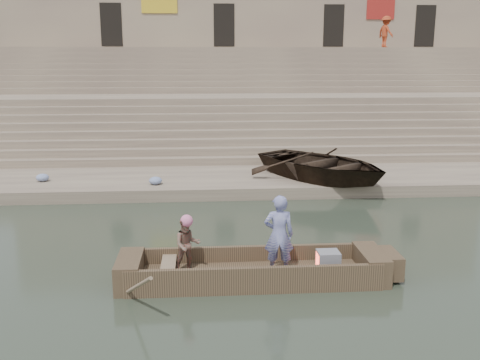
{
  "coord_description": "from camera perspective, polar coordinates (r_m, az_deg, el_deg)",
  "views": [
    {
      "loc": [
        -3.59,
        -11.09,
        4.62
      ],
      "look_at": [
        -2.55,
        2.97,
        1.4
      ],
      "focal_mm": 40.28,
      "sensor_mm": 36.0,
      "label": 1
    }
  ],
  "objects": [
    {
      "name": "building_wall",
      "position": [
        37.77,
        1.27,
        14.34
      ],
      "size": [
        32.0,
        5.07,
        11.2
      ],
      "color": "#9D8A6A",
      "rests_on": "ground"
    },
    {
      "name": "standing_man",
      "position": [
        11.12,
        4.14,
        -5.82
      ],
      "size": [
        0.64,
        0.44,
        1.68
      ],
      "primitive_type": "imported",
      "rotation": [
        0.0,
        0.0,
        3.08
      ],
      "color": "navy",
      "rests_on": "main_rowboat"
    },
    {
      "name": "mid_landing",
      "position": [
        27.02,
        3.45,
        5.99
      ],
      "size": [
        32.0,
        3.0,
        2.8
      ],
      "primitive_type": "cube",
      "color": "gray",
      "rests_on": "ground"
    },
    {
      "name": "television",
      "position": [
        11.67,
        9.26,
        -8.41
      ],
      "size": [
        0.46,
        0.42,
        0.4
      ],
      "color": "gray",
      "rests_on": "main_rowboat"
    },
    {
      "name": "main_rowboat",
      "position": [
        11.53,
        1.3,
        -10.16
      ],
      "size": [
        5.0,
        1.3,
        0.22
      ],
      "primitive_type": "cube",
      "color": "brown",
      "rests_on": "ground"
    },
    {
      "name": "ghat_steps",
      "position": [
        28.65,
        3.01,
        7.19
      ],
      "size": [
        32.0,
        11.0,
        5.2
      ],
      "color": "gray",
      "rests_on": "ground"
    },
    {
      "name": "lower_landing",
      "position": [
        19.92,
        6.26,
        -0.03
      ],
      "size": [
        32.0,
        4.0,
        0.4
      ],
      "primitive_type": "cube",
      "color": "gray",
      "rests_on": "ground"
    },
    {
      "name": "cloth_bundles",
      "position": [
        19.13,
        -14.78,
        0.09
      ],
      "size": [
        4.41,
        1.22,
        0.26
      ],
      "color": "#3F5999",
      "rests_on": "lower_landing"
    },
    {
      "name": "rowing_man",
      "position": [
        11.34,
        -5.62,
        -6.85
      ],
      "size": [
        0.64,
        0.54,
        1.17
      ],
      "primitive_type": "imported",
      "rotation": [
        0.0,
        0.0,
        0.2
      ],
      "color": "#246C54",
      "rests_on": "main_rowboat"
    },
    {
      "name": "beached_rowboat",
      "position": [
        19.18,
        8.73,
        1.65
      ],
      "size": [
        6.09,
        6.39,
        1.08
      ],
      "primitive_type": "imported",
      "rotation": [
        0.0,
        0.0,
        0.64
      ],
      "color": "#2D2116",
      "rests_on": "lower_landing"
    },
    {
      "name": "upper_landing",
      "position": [
        33.84,
        1.89,
        9.43
      ],
      "size": [
        32.0,
        3.0,
        5.2
      ],
      "primitive_type": "cube",
      "color": "gray",
      "rests_on": "ground"
    },
    {
      "name": "ground",
      "position": [
        12.54,
        12.89,
        -9.09
      ],
      "size": [
        120.0,
        120.0,
        0.0
      ],
      "primitive_type": "plane",
      "color": "#242F23",
      "rests_on": "ground"
    },
    {
      "name": "pedestrian",
      "position": [
        34.59,
        15.19,
        14.91
      ],
      "size": [
        1.04,
        1.35,
        1.84
      ],
      "primitive_type": "imported",
      "rotation": [
        0.0,
        0.0,
        1.91
      ],
      "color": "#A7391C",
      "rests_on": "upper_landing"
    },
    {
      "name": "rowboat_trim",
      "position": [
        11.47,
        2.38,
        -9.24
      ],
      "size": [
        6.04,
        2.63,
        1.84
      ],
      "color": "brown",
      "rests_on": "ground"
    }
  ]
}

